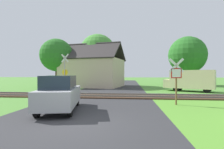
# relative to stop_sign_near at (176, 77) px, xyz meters

# --- Properties ---
(ground_plane) EXTENTS (160.00, 160.00, 0.00)m
(ground_plane) POSITION_rel_stop_sign_near_xyz_m (-4.80, -4.58, -1.66)
(ground_plane) COLOR #4C8433
(road_asphalt) EXTENTS (7.31, 80.00, 0.01)m
(road_asphalt) POSITION_rel_stop_sign_near_xyz_m (-4.80, -2.58, -1.66)
(road_asphalt) COLOR #2D2D30
(road_asphalt) RESTS_ON ground
(rail_track) EXTENTS (60.00, 2.60, 0.22)m
(rail_track) POSITION_rel_stop_sign_near_xyz_m (-4.80, 3.31, -1.60)
(rail_track) COLOR #422D1E
(rail_track) RESTS_ON ground
(stop_sign_near) EXTENTS (0.87, 0.19, 2.81)m
(stop_sign_near) POSITION_rel_stop_sign_near_xyz_m (0.00, 0.00, 0.00)
(stop_sign_near) COLOR brown
(stop_sign_near) RESTS_ON ground
(crossing_sign_far) EXTENTS (0.86, 0.24, 3.86)m
(crossing_sign_far) POSITION_rel_stop_sign_near_xyz_m (-9.20, 6.03, 0.50)
(crossing_sign_far) COLOR #9E9EA5
(crossing_sign_far) RESTS_ON ground
(house) EXTENTS (9.34, 8.18, 6.30)m
(house) POSITION_rel_stop_sign_near_xyz_m (-8.00, 13.96, 0.48)
(house) COLOR #C6B293
(house) RESTS_ON ground
(tree_center) EXTENTS (5.65, 5.65, 8.06)m
(tree_center) POSITION_rel_stop_sign_near_xyz_m (-7.75, 16.31, 3.56)
(tree_center) COLOR #513823
(tree_center) RESTS_ON ground
(tree_left) EXTENTS (4.59, 4.59, 6.78)m
(tree_left) POSITION_rel_stop_sign_near_xyz_m (-12.98, 12.88, 2.81)
(tree_left) COLOR #513823
(tree_left) RESTS_ON ground
(tree_far) EXTENTS (5.90, 5.90, 7.80)m
(tree_far) POSITION_rel_stop_sign_near_xyz_m (6.44, 18.19, 3.18)
(tree_far) COLOR #513823
(tree_far) RESTS_ON ground
(mail_truck) EXTENTS (5.19, 3.96, 2.24)m
(mail_truck) POSITION_rel_stop_sign_near_xyz_m (3.62, 8.31, -0.42)
(mail_truck) COLOR beige
(mail_truck) RESTS_ON ground
(parked_car) EXTENTS (2.34, 4.23, 1.78)m
(parked_car) POSITION_rel_stop_sign_near_xyz_m (-6.30, -2.24, -0.77)
(parked_car) COLOR #99999E
(parked_car) RESTS_ON ground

